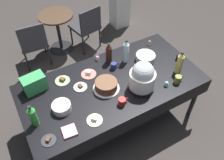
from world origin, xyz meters
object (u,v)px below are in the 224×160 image
at_px(dessert_plate_sage, 62,80).
at_px(cupcake_cocoa, 149,43).
at_px(dessert_plate_coral, 89,74).
at_px(coffee_mug_navy, 114,66).
at_px(ceramic_snack_bowl, 62,107).
at_px(dessert_plate_charcoal, 49,140).
at_px(cupcake_berry, 97,58).
at_px(glass_salad_bowl, 145,57).
at_px(dessert_plate_white, 80,87).
at_px(coffee_mug_olive, 178,79).
at_px(maroon_chair_right, 87,25).
at_px(soda_carton, 34,83).
at_px(coffee_mug_red, 122,102).
at_px(coffee_mug_black, 179,57).
at_px(frosted_layer_cake, 106,85).
at_px(round_cafe_table, 57,26).
at_px(soda_bottle_cola, 109,54).
at_px(cupcake_vanilla, 166,84).
at_px(dessert_plate_cream, 95,120).
at_px(potluck_table, 112,86).
at_px(soda_bottle_lime_soda, 33,116).
at_px(soda_bottle_ginger_ale, 180,63).
at_px(maroon_chair_left, 33,41).
at_px(soda_bottle_water, 126,52).
at_px(slow_cooker, 142,77).

height_order(dessert_plate_sage, cupcake_cocoa, cupcake_cocoa).
distance_m(dessert_plate_coral, coffee_mug_navy, 0.33).
bearing_deg(ceramic_snack_bowl, dessert_plate_charcoal, -130.72).
bearing_deg(cupcake_berry, glass_salad_bowl, -29.26).
relative_size(dessert_plate_white, coffee_mug_olive, 1.31).
relative_size(dessert_plate_coral, maroon_chair_right, 0.22).
height_order(dessert_plate_sage, soda_carton, soda_carton).
height_order(cupcake_berry, coffee_mug_red, coffee_mug_red).
relative_size(ceramic_snack_bowl, dessert_plate_white, 1.27).
height_order(glass_salad_bowl, coffee_mug_black, glass_salad_bowl).
relative_size(frosted_layer_cake, round_cafe_table, 0.44).
bearing_deg(cupcake_cocoa, soda_bottle_cola, -176.64).
distance_m(cupcake_vanilla, soda_carton, 1.54).
bearing_deg(cupcake_berry, dessert_plate_cream, -118.64).
xyz_separation_m(dessert_plate_coral, soda_bottle_cola, (0.34, 0.09, 0.12)).
relative_size(dessert_plate_charcoal, maroon_chair_right, 0.17).
bearing_deg(dessert_plate_coral, dessert_plate_cream, -110.19).
distance_m(ceramic_snack_bowl, dessert_plate_coral, 0.60).
xyz_separation_m(dessert_plate_sage, dessert_plate_white, (0.15, -0.20, -0.00)).
height_order(potluck_table, frosted_layer_cake, frosted_layer_cake).
height_order(dessert_plate_coral, coffee_mug_black, coffee_mug_black).
bearing_deg(soda_bottle_lime_soda, soda_bottle_ginger_ale, -3.62).
height_order(coffee_mug_olive, coffee_mug_black, coffee_mug_olive).
distance_m(maroon_chair_left, round_cafe_table, 0.55).
relative_size(soda_bottle_ginger_ale, coffee_mug_red, 2.51).
bearing_deg(dessert_plate_white, dessert_plate_charcoal, -138.43).
bearing_deg(soda_bottle_lime_soda, maroon_chair_left, 76.84).
relative_size(cupcake_cocoa, round_cafe_table, 0.09).
distance_m(soda_bottle_cola, soda_bottle_lime_soda, 1.22).
xyz_separation_m(cupcake_cocoa, maroon_chair_right, (-0.42, 1.26, -0.29)).
distance_m(dessert_plate_charcoal, soda_bottle_water, 1.43).
bearing_deg(soda_carton, coffee_mug_black, -19.17).
bearing_deg(soda_carton, dessert_plate_coral, -13.50).
bearing_deg(slow_cooker, glass_salad_bowl, 49.56).
bearing_deg(dessert_plate_sage, potluck_table, -32.37).
height_order(frosted_layer_cake, dessert_plate_coral, frosted_layer_cake).
distance_m(slow_cooker, maroon_chair_left, 2.10).
height_order(dessert_plate_cream, coffee_mug_black, coffee_mug_black).
height_order(dessert_plate_white, coffee_mug_navy, coffee_mug_navy).
bearing_deg(soda_bottle_ginger_ale, ceramic_snack_bowl, 174.23).
bearing_deg(soda_bottle_ginger_ale, soda_bottle_cola, 138.63).
bearing_deg(dessert_plate_coral, coffee_mug_olive, -36.29).
xyz_separation_m(soda_bottle_cola, soda_bottle_ginger_ale, (0.67, -0.59, 0.01)).
height_order(cupcake_vanilla, soda_bottle_lime_soda, soda_bottle_lime_soda).
height_order(frosted_layer_cake, coffee_mug_red, frosted_layer_cake).
relative_size(ceramic_snack_bowl, coffee_mug_black, 1.84).
bearing_deg(glass_salad_bowl, round_cafe_table, 110.34).
bearing_deg(maroon_chair_right, soda_bottle_lime_soda, -127.99).
height_order(dessert_plate_sage, cupcake_berry, cupcake_berry).
relative_size(dessert_plate_white, cupcake_cocoa, 2.38).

